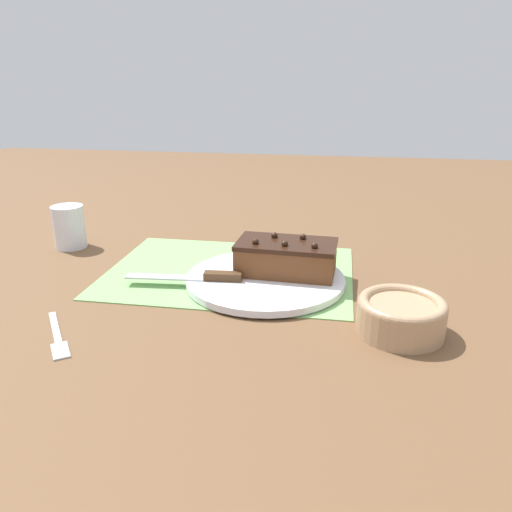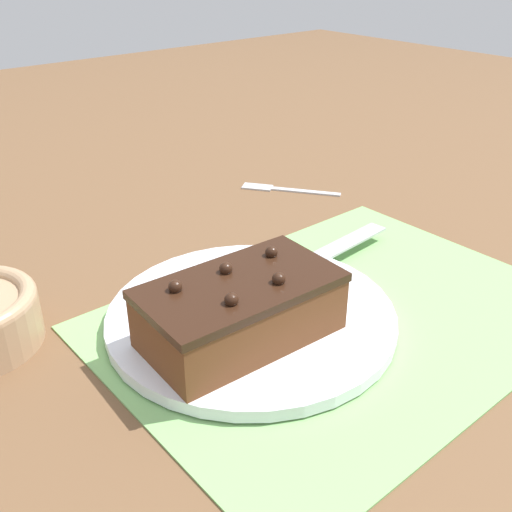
# 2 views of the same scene
# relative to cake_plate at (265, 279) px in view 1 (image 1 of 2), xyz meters

# --- Properties ---
(ground_plane) EXTENTS (3.00, 3.00, 0.00)m
(ground_plane) POSITION_rel_cake_plate_xyz_m (0.08, -0.05, -0.01)
(ground_plane) COLOR brown
(placemat_woven) EXTENTS (0.46, 0.34, 0.00)m
(placemat_woven) POSITION_rel_cake_plate_xyz_m (0.08, -0.05, -0.01)
(placemat_woven) COLOR #7AB266
(placemat_woven) RESTS_ON ground_plane
(cake_plate) EXTENTS (0.28, 0.28, 0.01)m
(cake_plate) POSITION_rel_cake_plate_xyz_m (0.00, 0.00, 0.00)
(cake_plate) COLOR white
(cake_plate) RESTS_ON placemat_woven
(chocolate_cake) EXTENTS (0.18, 0.11, 0.07)m
(chocolate_cake) POSITION_rel_cake_plate_xyz_m (-0.03, -0.03, 0.04)
(chocolate_cake) COLOR brown
(chocolate_cake) RESTS_ON cake_plate
(serving_knife) EXTENTS (0.21, 0.04, 0.01)m
(serving_knife) POSITION_rel_cake_plate_xyz_m (0.11, 0.03, 0.01)
(serving_knife) COLOR #472D19
(serving_knife) RESTS_ON cake_plate
(drinking_glass) EXTENTS (0.07, 0.07, 0.09)m
(drinking_glass) POSITION_rel_cake_plate_xyz_m (0.45, -0.14, 0.04)
(drinking_glass) COLOR white
(drinking_glass) RESTS_ON ground_plane
(small_bowl) EXTENTS (0.13, 0.13, 0.05)m
(small_bowl) POSITION_rel_cake_plate_xyz_m (-0.22, 0.14, 0.02)
(small_bowl) COLOR tan
(small_bowl) RESTS_ON ground_plane
(dessert_fork) EXTENTS (0.10, 0.13, 0.01)m
(dessert_fork) POSITION_rel_cake_plate_xyz_m (0.26, 0.24, -0.01)
(dessert_fork) COLOR #B7BABF
(dessert_fork) RESTS_ON ground_plane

